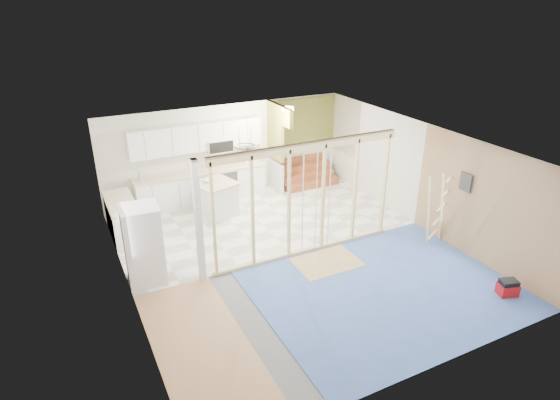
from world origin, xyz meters
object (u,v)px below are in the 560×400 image
fridge (144,245)px  ladder (437,209)px  island (216,199)px  toolbox (508,288)px

fridge → ladder: (6.26, -1.42, 0.07)m
island → ladder: (3.98, -3.67, 0.44)m
fridge → toolbox: 7.14m
toolbox → ladder: size_ratio=0.24×
island → toolbox: (3.84, -5.87, -0.30)m
island → ladder: size_ratio=0.67×
toolbox → fridge: bearing=167.8°
fridge → island: bearing=48.4°
toolbox → island: bearing=141.5°
ladder → toolbox: bearing=-114.4°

